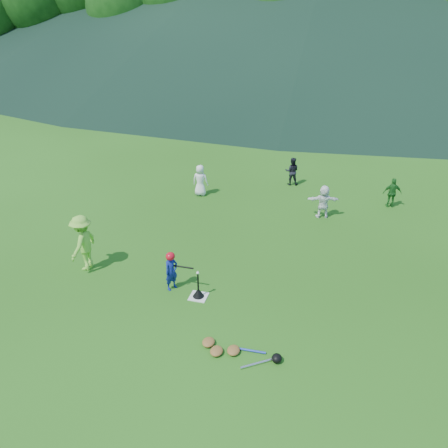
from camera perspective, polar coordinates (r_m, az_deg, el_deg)
name	(u,v)px	position (r m, az deg, el deg)	size (l,w,h in m)	color
ground	(199,297)	(11.49, -3.35, -9.47)	(120.00, 120.00, 0.00)	#215112
home_plate	(199,296)	(11.49, -3.35, -9.43)	(0.45, 0.45, 0.02)	silver
baseball	(198,273)	(11.07, -3.45, -6.39)	(0.08, 0.08, 0.08)	white
batter_child	(171,271)	(11.57, -6.90, -6.15)	(0.39, 0.26, 1.07)	navy
adult_coach	(83,243)	(12.83, -17.93, -2.36)	(1.06, 0.61, 1.64)	#7FCC3C
fielder_a	(200,180)	(17.17, -3.12, 5.71)	(0.60, 0.39, 1.24)	white
fielder_b	(292,171)	(18.44, 8.86, 6.83)	(0.57, 0.44, 1.17)	black
fielder_c	(392,193)	(17.28, 21.12, 3.82)	(0.66, 0.27, 1.12)	#1D6120
fielder_d	(323,202)	(15.70, 12.87, 2.88)	(1.11, 0.35, 1.20)	white
batting_tee	(198,293)	(11.42, -3.36, -8.95)	(0.30, 0.30, 0.68)	black
batter_gear	(171,257)	(11.33, -6.90, -4.32)	(0.73, 0.26, 0.43)	#B80C1A
equipment_pile	(233,351)	(9.86, 1.24, -16.21)	(1.80, 0.72, 0.19)	olive
outfield_fence	(308,88)	(37.37, 10.88, 16.99)	(70.07, 0.08, 1.33)	gray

